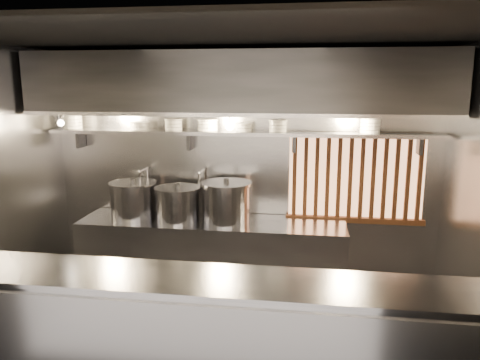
% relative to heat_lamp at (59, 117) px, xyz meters
% --- Properties ---
extents(floor, '(4.50, 4.50, 0.00)m').
position_rel_heat_lamp_xyz_m(floor, '(1.90, -0.85, -2.07)').
color(floor, black).
rests_on(floor, ground).
extents(ceiling, '(4.50, 4.50, 0.00)m').
position_rel_heat_lamp_xyz_m(ceiling, '(1.90, -0.85, 0.73)').
color(ceiling, black).
rests_on(ceiling, wall_back).
extents(wall_back, '(4.50, 0.00, 4.50)m').
position_rel_heat_lamp_xyz_m(wall_back, '(1.90, 0.65, -0.67)').
color(wall_back, gray).
rests_on(wall_back, floor).
extents(serving_counter, '(4.50, 0.56, 1.13)m').
position_rel_heat_lamp_xyz_m(serving_counter, '(1.90, -1.81, -1.50)').
color(serving_counter, '#9E9EA4').
rests_on(serving_counter, floor).
extents(cooking_bench, '(3.00, 0.70, 0.90)m').
position_rel_heat_lamp_xyz_m(cooking_bench, '(1.60, 0.28, -1.62)').
color(cooking_bench, '#9E9EA4').
rests_on(cooking_bench, floor).
extents(bowl_shelf, '(4.40, 0.34, 0.04)m').
position_rel_heat_lamp_xyz_m(bowl_shelf, '(1.90, 0.47, -0.19)').
color(bowl_shelf, '#9E9EA4').
rests_on(bowl_shelf, wall_back).
extents(exhaust_hood, '(4.40, 0.81, 0.65)m').
position_rel_heat_lamp_xyz_m(exhaust_hood, '(1.90, 0.25, 0.36)').
color(exhaust_hood, '#2D2D30').
rests_on(exhaust_hood, ceiling).
extents(wood_screen, '(1.56, 0.09, 1.04)m').
position_rel_heat_lamp_xyz_m(wood_screen, '(3.20, 0.60, -0.69)').
color(wood_screen, '#FFAF72').
rests_on(wood_screen, wall_back).
extents(faucet_left, '(0.04, 0.30, 0.50)m').
position_rel_heat_lamp_xyz_m(faucet_left, '(0.75, 0.52, -0.76)').
color(faucet_left, silver).
rests_on(faucet_left, wall_back).
extents(faucet_right, '(0.04, 0.30, 0.50)m').
position_rel_heat_lamp_xyz_m(faucet_right, '(1.45, 0.52, -0.76)').
color(faucet_right, silver).
rests_on(faucet_right, wall_back).
extents(heat_lamp, '(0.25, 0.35, 0.20)m').
position_rel_heat_lamp_xyz_m(heat_lamp, '(0.00, 0.00, 0.00)').
color(heat_lamp, '#9E9EA4').
rests_on(heat_lamp, exhaust_hood).
extents(pendant_bulb, '(0.09, 0.09, 0.19)m').
position_rel_heat_lamp_xyz_m(pendant_bulb, '(1.80, 0.35, -0.11)').
color(pendant_bulb, '#2D2D30').
rests_on(pendant_bulb, exhaust_hood).
extents(stock_pot_left, '(0.71, 0.71, 0.45)m').
position_rel_heat_lamp_xyz_m(stock_pot_left, '(0.67, 0.31, -0.96)').
color(stock_pot_left, '#9E9EA4').
rests_on(stock_pot_left, cooking_bench).
extents(stock_pot_mid, '(0.56, 0.56, 0.43)m').
position_rel_heat_lamp_xyz_m(stock_pot_mid, '(1.22, 0.25, -0.97)').
color(stock_pot_mid, '#9E9EA4').
rests_on(stock_pot_mid, cooking_bench).
extents(stock_pot_right, '(0.67, 0.67, 0.50)m').
position_rel_heat_lamp_xyz_m(stock_pot_right, '(1.77, 0.27, -0.94)').
color(stock_pot_right, '#9E9EA4').
rests_on(stock_pot_right, cooking_bench).
extents(bowl_stack_0, '(0.23, 0.23, 0.17)m').
position_rel_heat_lamp_xyz_m(bowl_stack_0, '(-0.10, 0.47, -0.08)').
color(bowl_stack_0, white).
rests_on(bowl_stack_0, bowl_shelf).
extents(bowl_stack_1, '(0.23, 0.23, 0.09)m').
position_rel_heat_lamp_xyz_m(bowl_stack_1, '(0.72, 0.47, -0.12)').
color(bowl_stack_1, white).
rests_on(bowl_stack_1, bowl_shelf).
extents(bowl_stack_2, '(0.21, 0.21, 0.13)m').
position_rel_heat_lamp_xyz_m(bowl_stack_2, '(1.13, 0.47, -0.10)').
color(bowl_stack_2, white).
rests_on(bowl_stack_2, bowl_shelf).
extents(bowl_stack_3, '(0.24, 0.24, 0.13)m').
position_rel_heat_lamp_xyz_m(bowl_stack_3, '(1.53, 0.47, -0.10)').
color(bowl_stack_3, white).
rests_on(bowl_stack_3, bowl_shelf).
extents(bowl_stack_4, '(0.20, 0.20, 0.09)m').
position_rel_heat_lamp_xyz_m(bowl_stack_4, '(1.94, 0.47, -0.12)').
color(bowl_stack_4, white).
rests_on(bowl_stack_4, bowl_shelf).
extents(bowl_stack_5, '(0.21, 0.21, 0.13)m').
position_rel_heat_lamp_xyz_m(bowl_stack_5, '(2.32, 0.47, -0.10)').
color(bowl_stack_5, white).
rests_on(bowl_stack_5, bowl_shelf).
extents(bowl_stack_6, '(0.23, 0.23, 0.17)m').
position_rel_heat_lamp_xyz_m(bowl_stack_6, '(3.31, 0.47, -0.08)').
color(bowl_stack_6, white).
rests_on(bowl_stack_6, bowl_shelf).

